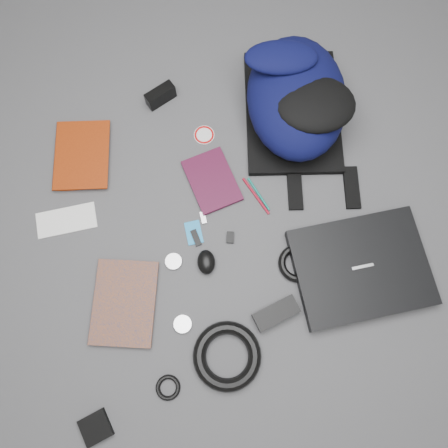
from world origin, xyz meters
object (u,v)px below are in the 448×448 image
object	(u,v)px
textbook_red	(54,156)
power_brick	(276,313)
backpack	(296,97)
compact_camera	(161,96)
dvd_case	(212,181)
mouse	(206,262)
comic_book	(94,301)
pouch	(96,428)
laptop	(361,268)

from	to	relation	value
textbook_red	power_brick	distance (m)	0.91
backpack	compact_camera	bearing A→B (deg)	172.27
backpack	dvd_case	xyz separation A→B (m)	(-0.35, -0.16, -0.10)
textbook_red	compact_camera	world-z (taller)	compact_camera
mouse	power_brick	distance (m)	0.27
backpack	textbook_red	bearing A→B (deg)	-169.43
comic_book	dvd_case	xyz separation A→B (m)	(0.47, 0.27, -0.00)
textbook_red	mouse	world-z (taller)	mouse
backpack	textbook_red	xyz separation A→B (m)	(-0.83, 0.10, -0.09)
compact_camera	power_brick	distance (m)	0.84
backpack	pouch	size ratio (longest dim) A/B	6.31
backpack	compact_camera	distance (m)	0.47
dvd_case	mouse	bearing A→B (deg)	-116.15
mouse	compact_camera	bearing A→B (deg)	100.95
compact_camera	mouse	bearing A→B (deg)	-109.98
dvd_case	power_brick	xyz separation A→B (m)	(0.05, -0.48, 0.01)
power_brick	pouch	size ratio (longest dim) A/B	1.74
mouse	power_brick	world-z (taller)	mouse
laptop	compact_camera	world-z (taller)	compact_camera
backpack	dvd_case	distance (m)	0.39
backpack	compact_camera	xyz separation A→B (m)	(-0.42, 0.20, -0.08)
backpack	textbook_red	distance (m)	0.84
textbook_red	power_brick	xyz separation A→B (m)	(0.54, -0.73, 0.00)
laptop	textbook_red	size ratio (longest dim) A/B	1.64
comic_book	compact_camera	world-z (taller)	compact_camera
backpack	laptop	xyz separation A→B (m)	(0.01, -0.59, -0.09)
laptop	dvd_case	xyz separation A→B (m)	(-0.36, 0.43, -0.01)
laptop	textbook_red	distance (m)	1.08
backpack	power_brick	xyz separation A→B (m)	(-0.29, -0.64, -0.09)
compact_camera	pouch	size ratio (longest dim) A/B	1.32
backpack	power_brick	distance (m)	0.71
compact_camera	mouse	xyz separation A→B (m)	(-0.03, -0.61, -0.01)
comic_book	compact_camera	xyz separation A→B (m)	(0.40, 0.62, 0.02)
dvd_case	mouse	size ratio (longest dim) A/B	2.58
mouse	textbook_red	bearing A→B (deg)	140.11
laptop	mouse	bearing A→B (deg)	166.11
compact_camera	power_brick	size ratio (longest dim) A/B	0.76
power_brick	pouch	bearing A→B (deg)	-175.02
textbook_red	mouse	bearing A→B (deg)	-37.00
backpack	pouch	world-z (taller)	backpack
comic_book	dvd_case	world-z (taller)	comic_book
mouse	power_brick	bearing A→B (deg)	-41.17
laptop	dvd_case	bearing A→B (deg)	136.03
textbook_red	dvd_case	size ratio (longest dim) A/B	1.22
pouch	backpack	bearing A→B (deg)	40.74
power_brick	pouch	distance (m)	0.62
comic_book	mouse	xyz separation A→B (m)	(0.37, 0.00, 0.01)
backpack	mouse	distance (m)	0.62
laptop	mouse	distance (m)	0.49
textbook_red	pouch	distance (m)	0.88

